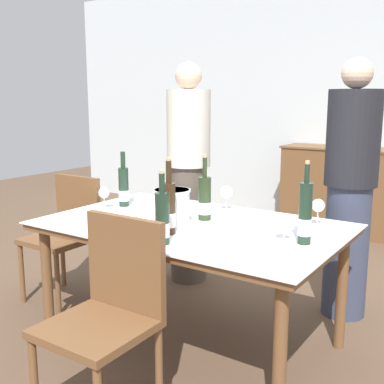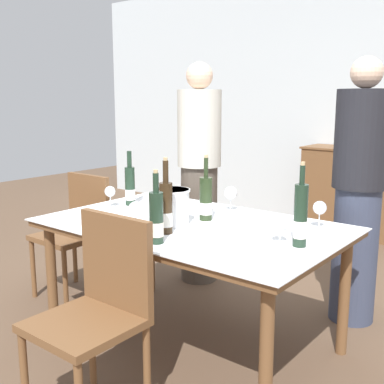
{
  "view_description": "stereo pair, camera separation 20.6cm",
  "coord_description": "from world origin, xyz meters",
  "px_view_note": "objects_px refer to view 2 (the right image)",
  "views": [
    {
      "loc": [
        1.45,
        -2.17,
        1.41
      ],
      "look_at": [
        0.0,
        0.0,
        0.9
      ],
      "focal_mm": 45.0,
      "sensor_mm": 36.0,
      "label": 1
    },
    {
      "loc": [
        1.62,
        -2.04,
        1.41
      ],
      "look_at": [
        0.0,
        0.0,
        0.9
      ],
      "focal_mm": 45.0,
      "sensor_mm": 36.0,
      "label": 2
    }
  ],
  "objects_px": {
    "wine_glass_0": "(320,209)",
    "person_guest_left": "(359,194)",
    "wine_bottle_3": "(130,186)",
    "wine_glass_1": "(110,193)",
    "wine_bottle_0": "(300,217)",
    "person_host": "(199,174)",
    "wine_glass_2": "(231,194)",
    "sideboard_cabinet": "(367,193)",
    "wine_glass_3": "(280,225)",
    "wine_bottle_1": "(156,218)",
    "chair_left_end": "(78,226)",
    "dining_table": "(192,235)",
    "wine_bottle_2": "(166,208)",
    "wine_bottle_4": "(206,199)",
    "chair_near_front": "(99,304)",
    "wine_glass_4": "(136,210)",
    "ice_bucket": "(172,206)"
  },
  "relations": [
    {
      "from": "wine_bottle_3",
      "to": "chair_near_front",
      "type": "xyz_separation_m",
      "value": [
        0.7,
        -0.88,
        -0.32
      ]
    },
    {
      "from": "wine_glass_4",
      "to": "wine_glass_3",
      "type": "bearing_deg",
      "value": 16.16
    },
    {
      "from": "wine_glass_0",
      "to": "person_guest_left",
      "type": "bearing_deg",
      "value": 88.3
    },
    {
      "from": "wine_glass_1",
      "to": "wine_glass_3",
      "type": "relative_size",
      "value": 1.03
    },
    {
      "from": "wine_bottle_0",
      "to": "wine_glass_4",
      "type": "height_order",
      "value": "wine_bottle_0"
    },
    {
      "from": "wine_glass_1",
      "to": "chair_left_end",
      "type": "relative_size",
      "value": 0.16
    },
    {
      "from": "sideboard_cabinet",
      "to": "person_host",
      "type": "relative_size",
      "value": 0.8
    },
    {
      "from": "wine_bottle_3",
      "to": "wine_glass_2",
      "type": "bearing_deg",
      "value": 22.88
    },
    {
      "from": "person_host",
      "to": "wine_bottle_2",
      "type": "bearing_deg",
      "value": -60.45
    },
    {
      "from": "ice_bucket",
      "to": "wine_bottle_4",
      "type": "distance_m",
      "value": 0.22
    },
    {
      "from": "wine_glass_2",
      "to": "sideboard_cabinet",
      "type": "bearing_deg",
      "value": 89.57
    },
    {
      "from": "ice_bucket",
      "to": "chair_left_end",
      "type": "bearing_deg",
      "value": 171.09
    },
    {
      "from": "wine_bottle_1",
      "to": "wine_glass_1",
      "type": "relative_size",
      "value": 2.61
    },
    {
      "from": "wine_bottle_1",
      "to": "person_host",
      "type": "distance_m",
      "value": 1.41
    },
    {
      "from": "wine_bottle_0",
      "to": "wine_bottle_4",
      "type": "xyz_separation_m",
      "value": [
        -0.65,
        0.13,
        -0.02
      ]
    },
    {
      "from": "wine_glass_0",
      "to": "wine_glass_1",
      "type": "relative_size",
      "value": 1.09
    },
    {
      "from": "wine_bottle_0",
      "to": "wine_bottle_3",
      "type": "relative_size",
      "value": 1.13
    },
    {
      "from": "wine_bottle_3",
      "to": "chair_left_end",
      "type": "relative_size",
      "value": 0.41
    },
    {
      "from": "chair_left_end",
      "to": "dining_table",
      "type": "bearing_deg",
      "value": -4.15
    },
    {
      "from": "ice_bucket",
      "to": "wine_bottle_1",
      "type": "height_order",
      "value": "wine_bottle_1"
    },
    {
      "from": "dining_table",
      "to": "wine_bottle_4",
      "type": "xyz_separation_m",
      "value": [
        0.01,
        0.11,
        0.19
      ]
    },
    {
      "from": "wine_bottle_2",
      "to": "wine_glass_1",
      "type": "xyz_separation_m",
      "value": [
        -0.69,
        0.23,
        -0.04
      ]
    },
    {
      "from": "wine_bottle_0",
      "to": "wine_glass_4",
      "type": "bearing_deg",
      "value": -165.0
    },
    {
      "from": "dining_table",
      "to": "wine_glass_2",
      "type": "xyz_separation_m",
      "value": [
        0.0,
        0.39,
        0.18
      ]
    },
    {
      "from": "wine_bottle_0",
      "to": "wine_glass_1",
      "type": "height_order",
      "value": "wine_bottle_0"
    },
    {
      "from": "wine_bottle_0",
      "to": "dining_table",
      "type": "bearing_deg",
      "value": 178.82
    },
    {
      "from": "wine_glass_1",
      "to": "person_guest_left",
      "type": "bearing_deg",
      "value": 34.85
    },
    {
      "from": "wine_bottle_2",
      "to": "wine_glass_0",
      "type": "bearing_deg",
      "value": 45.11
    },
    {
      "from": "wine_bottle_3",
      "to": "wine_glass_1",
      "type": "xyz_separation_m",
      "value": [
        -0.06,
        -0.13,
        -0.03
      ]
    },
    {
      "from": "wine_bottle_0",
      "to": "person_host",
      "type": "xyz_separation_m",
      "value": [
        -1.25,
        0.85,
        -0.02
      ]
    },
    {
      "from": "ice_bucket",
      "to": "wine_glass_4",
      "type": "distance_m",
      "value": 0.2
    },
    {
      "from": "wine_bottle_4",
      "to": "chair_near_front",
      "type": "relative_size",
      "value": 0.41
    },
    {
      "from": "dining_table",
      "to": "wine_glass_1",
      "type": "distance_m",
      "value": 0.69
    },
    {
      "from": "wine_glass_0",
      "to": "dining_table",
      "type": "bearing_deg",
      "value": -149.85
    },
    {
      "from": "wine_glass_0",
      "to": "wine_glass_4",
      "type": "bearing_deg",
      "value": -143.41
    },
    {
      "from": "sideboard_cabinet",
      "to": "wine_bottle_3",
      "type": "relative_size",
      "value": 3.77
    },
    {
      "from": "wine_glass_3",
      "to": "chair_left_end",
      "type": "relative_size",
      "value": 0.15
    },
    {
      "from": "wine_bottle_0",
      "to": "wine_bottle_3",
      "type": "distance_m",
      "value": 1.28
    },
    {
      "from": "sideboard_cabinet",
      "to": "wine_bottle_1",
      "type": "relative_size",
      "value": 3.74
    },
    {
      "from": "wine_bottle_1",
      "to": "wine_glass_1",
      "type": "bearing_deg",
      "value": 152.91
    },
    {
      "from": "wine_bottle_0",
      "to": "wine_glass_0",
      "type": "xyz_separation_m",
      "value": [
        -0.06,
        0.36,
        -0.04
      ]
    },
    {
      "from": "person_host",
      "to": "person_guest_left",
      "type": "xyz_separation_m",
      "value": [
        1.21,
        0.05,
        -0.01
      ]
    },
    {
      "from": "dining_table",
      "to": "chair_near_front",
      "type": "relative_size",
      "value": 1.82
    },
    {
      "from": "wine_glass_1",
      "to": "chair_left_end",
      "type": "bearing_deg",
      "value": 169.3
    },
    {
      "from": "ice_bucket",
      "to": "wine_glass_2",
      "type": "distance_m",
      "value": 0.47
    },
    {
      "from": "chair_near_front",
      "to": "person_guest_left",
      "type": "distance_m",
      "value": 1.76
    },
    {
      "from": "chair_left_end",
      "to": "wine_glass_4",
      "type": "bearing_deg",
      "value": -19.36
    },
    {
      "from": "wine_glass_3",
      "to": "wine_bottle_0",
      "type": "bearing_deg",
      "value": 5.74
    },
    {
      "from": "wine_glass_3",
      "to": "chair_near_front",
      "type": "xyz_separation_m",
      "value": [
        -0.48,
        -0.73,
        -0.28
      ]
    },
    {
      "from": "wine_bottle_3",
      "to": "chair_near_front",
      "type": "distance_m",
      "value": 1.17
    }
  ]
}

